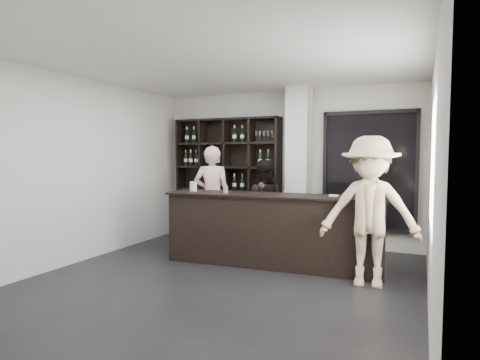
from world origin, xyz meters
The scene contains 12 objects.
floor centered at (0.00, 0.00, -0.01)m, with size 5.00×5.50×0.01m, color black.
wine_shelf centered at (-1.15, 2.57, 1.20)m, with size 2.20×0.35×2.40m, color black, non-canonical shape.
structural_column centered at (0.35, 2.47, 1.45)m, with size 0.40×0.40×2.90m, color silver.
glass_panel centered at (1.55, 2.69, 1.40)m, with size 1.60×0.08×2.10m.
tasting_counter centered at (0.35, 1.10, 0.55)m, with size 3.32×0.69×1.09m.
taster_pink centered at (-1.10, 1.85, 0.92)m, with size 0.67×0.44×1.85m, color beige.
taster_black centered at (-0.10, 1.85, 0.80)m, with size 0.78×0.61×1.60m, color black.
customer centered at (1.80, 0.74, 0.97)m, with size 1.25×0.72×1.93m, color tan.
wine_glass centered at (0.20, 1.01, 1.20)m, with size 0.09×0.09×0.21m, color white, non-canonical shape.
spit_cup centered at (-0.38, 0.97, 1.15)m, with size 0.08×0.08×0.11m, color silver.
napkin_stack centered at (1.24, 1.20, 1.10)m, with size 0.12×0.12×0.02m, color white.
card_stand centered at (-1.00, 1.02, 1.17)m, with size 0.11×0.05×0.16m, color white.
Camera 1 is at (2.41, -4.58, 1.72)m, focal length 30.00 mm.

